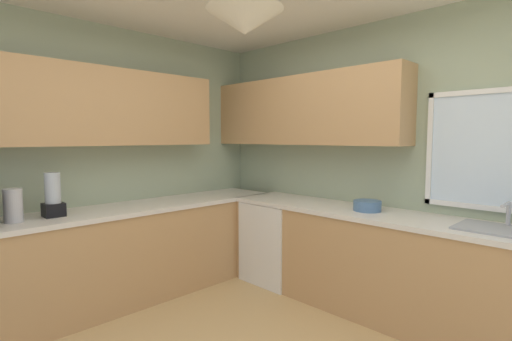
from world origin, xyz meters
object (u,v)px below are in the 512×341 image
at_px(dishwasher, 278,241).
at_px(blender_appliance, 53,197).
at_px(bowl, 367,206).
at_px(kettle, 13,206).
at_px(sink_assembly, 502,229).

distance_m(dishwasher, blender_appliance, 2.20).
relative_size(dishwasher, bowl, 3.51).
bearing_deg(bowl, kettle, -125.60).
bearing_deg(bowl, blender_appliance, -129.57).
bearing_deg(dishwasher, blender_appliance, -108.27).
distance_m(kettle, sink_assembly, 3.54).
height_order(kettle, blender_appliance, blender_appliance).
xyz_separation_m(kettle, blender_appliance, (-0.02, 0.28, 0.03)).
bearing_deg(dishwasher, sink_assembly, 1.04).
bearing_deg(blender_appliance, kettle, -85.98).
height_order(dishwasher, sink_assembly, sink_assembly).
xyz_separation_m(sink_assembly, blender_appliance, (-2.69, -2.04, 0.15)).
xyz_separation_m(sink_assembly, bowl, (-1.02, -0.01, 0.03)).
distance_m(dishwasher, bowl, 1.14).
height_order(dishwasher, kettle, kettle).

